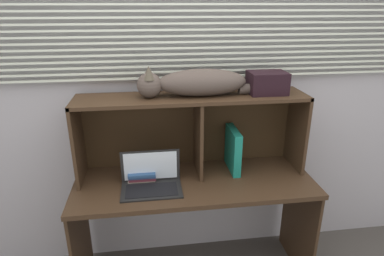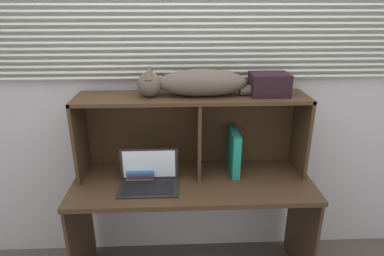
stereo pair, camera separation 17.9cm
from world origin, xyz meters
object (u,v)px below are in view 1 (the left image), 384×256
(storage_box, at_px, (267,83))
(book_stack, at_px, (142,170))
(laptop, at_px, (151,181))
(binder_upright, at_px, (233,150))
(cat, at_px, (196,83))

(storage_box, bearing_deg, book_stack, 179.86)
(book_stack, bearing_deg, laptop, -71.57)
(laptop, bearing_deg, storage_box, 12.67)
(binder_upright, relative_size, book_stack, 1.04)
(cat, relative_size, binder_upright, 3.15)
(book_stack, bearing_deg, binder_upright, -0.18)
(cat, bearing_deg, book_stack, 179.69)
(cat, bearing_deg, laptop, -150.58)
(laptop, distance_m, binder_upright, 0.58)
(cat, distance_m, laptop, 0.65)
(laptop, bearing_deg, cat, 29.42)
(laptop, height_order, book_stack, laptop)
(cat, relative_size, laptop, 2.49)
(laptop, xyz_separation_m, storage_box, (0.74, 0.17, 0.54))
(laptop, distance_m, storage_box, 0.93)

